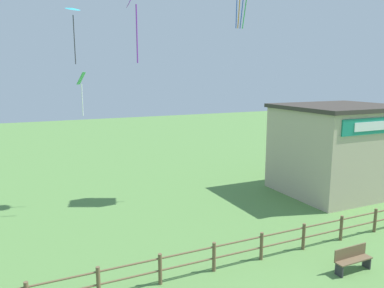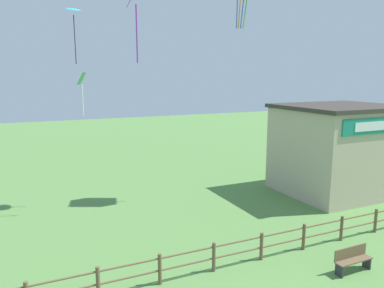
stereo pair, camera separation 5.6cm
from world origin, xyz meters
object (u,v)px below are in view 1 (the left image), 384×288
Objects in this scene: kite_cyan_delta at (73,13)px; kite_green_diamond at (82,86)px; park_bench_near_fence at (352,258)px; seaside_building at (338,149)px.

kite_green_diamond is at bearing -89.08° from kite_cyan_delta.
seaside_building is at bearing 47.76° from park_bench_near_fence.
park_bench_near_fence is 14.86m from kite_green_diamond.
kite_green_diamond is (0.02, -1.53, -3.85)m from kite_cyan_delta.
park_bench_near_fence is (-7.15, -7.88, -2.30)m from seaside_building.
kite_cyan_delta reaches higher than kite_green_diamond.
kite_cyan_delta is (-8.13, 12.25, 10.20)m from park_bench_near_fence.
seaside_building is 2.33× the size of kite_cyan_delta.
kite_cyan_delta is (-15.28, 4.37, 7.89)m from seaside_building.
seaside_building is at bearing -10.55° from kite_green_diamond.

